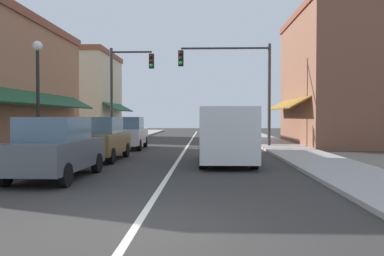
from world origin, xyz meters
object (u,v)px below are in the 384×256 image
Objects in this scene: traffic_signal_left_corner at (125,82)px; parked_car_third_left at (128,133)px; parked_car_second_left at (100,139)px; van_in_lane at (226,133)px; traffic_signal_mast_arm at (238,77)px; street_lamp_left_near at (38,81)px; parked_car_nearest_left at (55,148)px.

parked_car_third_left is at bearing -75.55° from traffic_signal_left_corner.
parked_car_second_left is 0.79× the size of van_in_lane.
traffic_signal_left_corner is (-6.95, 1.54, -0.16)m from traffic_signal_mast_arm.
parked_car_third_left is 0.92× the size of street_lamp_left_near.
parked_car_second_left is 0.99× the size of parked_car_third_left.
traffic_signal_left_corner is 1.34× the size of street_lamp_left_near.
street_lamp_left_near is (-1.78, -7.80, 2.19)m from parked_car_third_left.
traffic_signal_left_corner reaches higher than traffic_signal_mast_arm.
street_lamp_left_near reaches higher than parked_car_second_left.
parked_car_nearest_left is 0.92× the size of street_lamp_left_near.
parked_car_nearest_left is 0.80× the size of van_in_lane.
street_lamp_left_near is (-6.84, -0.90, 1.92)m from van_in_lane.
van_in_lane is at bearing -55.36° from parked_car_third_left.
parked_car_nearest_left is 10.93m from parked_car_third_left.
traffic_signal_mast_arm is at bearing 50.55° from parked_car_second_left.
traffic_signal_mast_arm is (6.19, 7.39, 3.23)m from parked_car_second_left.
traffic_signal_left_corner is 10.90m from street_lamp_left_near.
parked_car_third_left is 8.30m from street_lamp_left_near.
traffic_signal_mast_arm reaches higher than parked_car_nearest_left.
parked_car_second_left is 5.92m from parked_car_third_left.
traffic_signal_mast_arm reaches higher than parked_car_third_left.
parked_car_nearest_left is at bearing -116.43° from traffic_signal_mast_arm.
van_in_lane is (5.06, 4.03, 0.27)m from parked_car_nearest_left.
parked_car_second_left is 0.68× the size of traffic_signal_left_corner.
traffic_signal_left_corner is at bearing 95.33° from parked_car_second_left.
parked_car_third_left is (-0.01, 10.93, 0.00)m from parked_car_nearest_left.
traffic_signal_mast_arm is (6.17, 1.47, 3.23)m from parked_car_third_left.
van_in_lane is 0.86× the size of traffic_signal_mast_arm.
van_in_lane is 1.15× the size of street_lamp_left_near.
parked_car_third_left is 0.80× the size of van_in_lane.
street_lamp_left_near is (-7.95, -9.27, -1.05)m from traffic_signal_mast_arm.
parked_car_second_left is at bearing -129.93° from traffic_signal_mast_arm.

